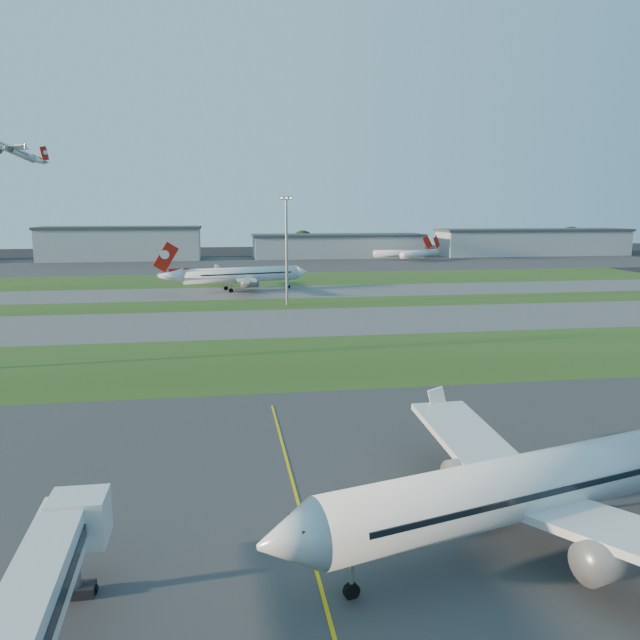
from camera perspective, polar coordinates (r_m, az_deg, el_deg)
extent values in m
plane|color=black|center=(45.99, -7.74, -19.60)|extent=(700.00, 700.00, 0.00)
cube|color=#333335|center=(45.98, -7.74, -19.59)|extent=(300.00, 70.00, 0.01)
cube|color=#2B4818|center=(94.75, -8.51, -3.90)|extent=(300.00, 34.00, 0.01)
cube|color=#515154|center=(127.04, -8.68, -0.34)|extent=(300.00, 32.00, 0.01)
cube|color=#2B4818|center=(151.70, -8.75, 1.34)|extent=(300.00, 18.00, 0.01)
cube|color=#515154|center=(173.49, -8.81, 2.43)|extent=(300.00, 26.00, 0.01)
cube|color=#2B4818|center=(206.25, -8.86, 3.63)|extent=(300.00, 40.00, 0.01)
cube|color=#333335|center=(265.97, -8.93, 5.05)|extent=(400.00, 80.00, 0.01)
cube|color=gold|center=(46.30, -1.17, -19.28)|extent=(0.25, 60.00, 0.02)
cube|color=silver|center=(42.77, -21.17, -16.57)|extent=(3.40, 3.00, 3.00)
cylinder|color=gray|center=(42.27, -21.51, -20.62)|extent=(0.70, 0.70, 3.20)
cube|color=black|center=(42.91, -21.40, -22.06)|extent=(2.20, 1.20, 0.70)
cylinder|color=silver|center=(45.76, 19.73, -13.77)|extent=(33.19, 12.71, 4.21)
cube|color=silver|center=(52.79, 13.83, -10.86)|extent=(5.29, 16.71, 1.71)
cylinder|color=slate|center=(42.28, 25.34, -18.91)|extent=(5.16, 3.67, 2.55)
cylinder|color=slate|center=(50.52, 13.98, -13.34)|extent=(5.16, 3.67, 2.55)
cylinder|color=silver|center=(177.80, -7.21, 4.14)|extent=(32.79, 11.88, 4.15)
cube|color=#AF140B|center=(172.89, -13.91, 5.61)|extent=(6.97, 2.07, 8.26)
cube|color=silver|center=(185.95, -8.27, 4.20)|extent=(12.00, 16.77, 1.69)
cube|color=silver|center=(169.20, -6.76, 3.66)|extent=(4.95, 16.38, 1.69)
cylinder|color=slate|center=(184.19, -7.57, 3.79)|extent=(5.05, 3.54, 2.51)
cylinder|color=slate|center=(172.09, -6.45, 3.37)|extent=(5.05, 3.54, 2.51)
cylinder|color=silver|center=(271.36, -26.89, 13.96)|extent=(19.53, 17.80, 2.97)
cube|color=#AF140B|center=(278.19, -24.07, 14.87)|extent=(3.98, 3.57, 5.92)
cube|color=silver|center=(266.00, -26.16, 14.03)|extent=(11.67, 9.54, 1.21)
cylinder|color=slate|center=(266.98, -26.54, 13.80)|extent=(3.65, 3.53, 1.80)
cylinder|color=silver|center=(283.71, 9.11, 6.00)|extent=(22.74, 18.14, 3.20)
cube|color=#AF140B|center=(294.14, 10.61, 7.03)|extent=(4.32, 3.34, 6.16)
cylinder|color=silver|center=(286.02, 7.41, 6.07)|extent=(26.20, 6.21, 3.20)
cube|color=#AF140B|center=(291.08, 9.80, 7.02)|extent=(5.17, 0.90, 6.16)
cylinder|color=gray|center=(149.15, -3.07, 6.13)|extent=(0.60, 0.60, 25.00)
cube|color=gray|center=(148.83, -3.12, 11.09)|extent=(3.20, 0.50, 0.80)
cube|color=#FFF2CC|center=(148.83, -3.12, 11.09)|extent=(2.80, 0.70, 0.35)
cube|color=#A1A4A8|center=(298.75, -17.71, 6.58)|extent=(70.00, 22.00, 14.00)
cube|color=#383A3F|center=(298.45, -17.78, 8.03)|extent=(71.40, 23.00, 1.20)
cube|color=#A1A4A8|center=(300.68, 1.63, 6.68)|extent=(80.00, 22.00, 10.00)
cube|color=#383A3F|center=(300.41, 1.64, 7.75)|extent=(81.60, 23.00, 1.20)
cube|color=#A1A4A8|center=(333.86, 18.87, 6.66)|extent=(95.00, 22.00, 12.00)
cube|color=#383A3F|center=(333.60, 18.94, 7.79)|extent=(96.90, 23.00, 1.20)
cylinder|color=black|center=(307.33, -12.72, 5.92)|extent=(1.00, 1.00, 3.60)
sphere|color=black|center=(307.08, -12.75, 6.67)|extent=(9.90, 9.90, 9.90)
cylinder|color=black|center=(312.31, -1.57, 6.28)|extent=(1.00, 1.00, 4.20)
sphere|color=black|center=(312.04, -1.58, 7.14)|extent=(11.55, 11.55, 11.55)
cylinder|color=black|center=(328.64, 11.63, 6.23)|extent=(1.00, 1.00, 3.80)
sphere|color=black|center=(328.40, 11.66, 6.97)|extent=(10.45, 10.45, 10.45)
cylinder|color=black|center=(362.66, 21.88, 6.12)|extent=(1.00, 1.00, 4.60)
sphere|color=black|center=(362.41, 21.93, 6.93)|extent=(12.65, 12.65, 12.65)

